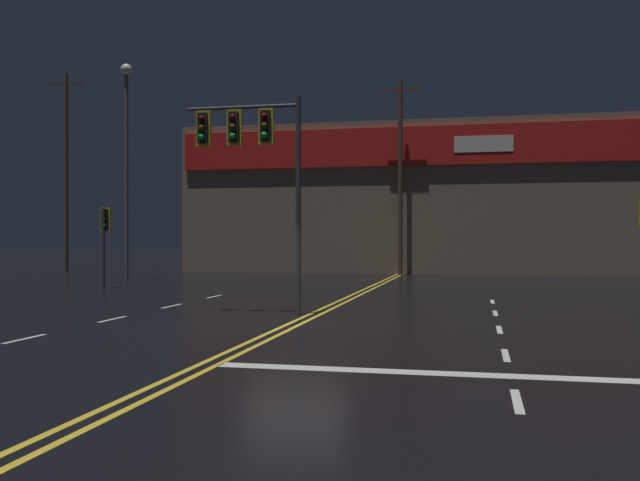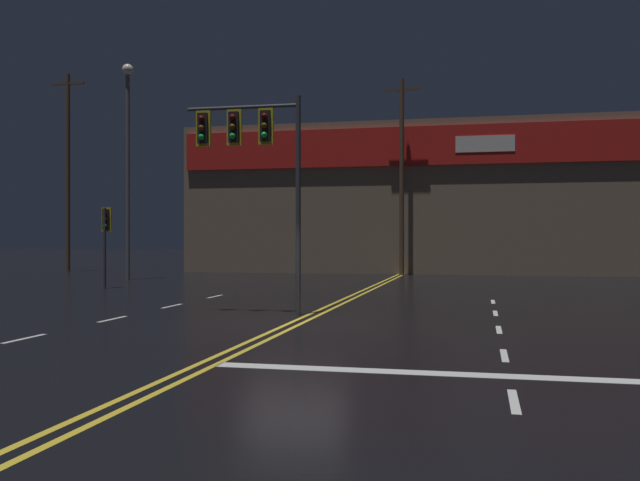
# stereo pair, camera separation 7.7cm
# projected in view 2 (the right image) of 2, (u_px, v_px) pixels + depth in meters

# --- Properties ---
(ground_plane) EXTENTS (200.00, 200.00, 0.00)m
(ground_plane) POSITION_uv_depth(u_px,v_px,m) (294.00, 324.00, 17.08)
(ground_plane) COLOR black
(road_markings) EXTENTS (14.20, 60.00, 0.01)m
(road_markings) POSITION_uv_depth(u_px,v_px,m) (321.00, 331.00, 15.88)
(road_markings) COLOR gold
(road_markings) RESTS_ON ground
(traffic_signal_median) EXTENTS (3.23, 0.36, 5.89)m
(traffic_signal_median) POSITION_uv_depth(u_px,v_px,m) (250.00, 145.00, 19.41)
(traffic_signal_median) COLOR #38383D
(traffic_signal_median) RESTS_ON ground
(traffic_signal_corner_northwest) EXTENTS (0.42, 0.36, 3.33)m
(traffic_signal_corner_northwest) POSITION_uv_depth(u_px,v_px,m) (106.00, 229.00, 29.23)
(traffic_signal_corner_northwest) COLOR #38383D
(traffic_signal_corner_northwest) RESTS_ON ground
(streetlight_near_right) EXTENTS (0.56, 0.56, 10.67)m
(streetlight_near_right) POSITION_uv_depth(u_px,v_px,m) (128.00, 144.00, 35.17)
(streetlight_near_right) COLOR #59595E
(streetlight_near_right) RESTS_ON ground
(building_backdrop) EXTENTS (26.52, 10.23, 8.82)m
(building_backdrop) POSITION_uv_depth(u_px,v_px,m) (410.00, 201.00, 45.35)
(building_backdrop) COLOR #7A6651
(building_backdrop) RESTS_ON ground
(utility_pole_row) EXTENTS (45.17, 0.26, 12.22)m
(utility_pole_row) POSITION_uv_depth(u_px,v_px,m) (377.00, 174.00, 39.83)
(utility_pole_row) COLOR #4C3828
(utility_pole_row) RESTS_ON ground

